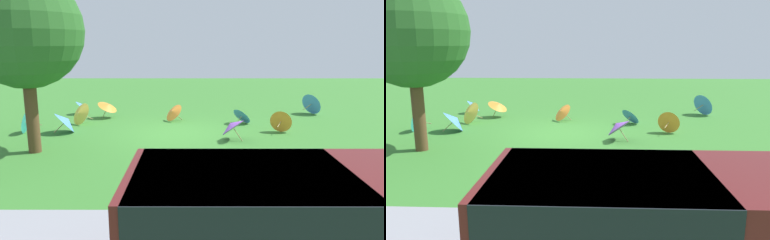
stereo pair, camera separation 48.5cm
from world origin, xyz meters
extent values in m
plane|color=#387A2D|center=(0.00, 0.00, 0.00)|extent=(40.00, 40.00, 0.00)
cube|color=#591919|center=(-2.13, 8.02, 0.85)|extent=(4.61, 1.92, 1.35)
cube|color=black|center=(-1.21, 8.02, 1.25)|extent=(2.59, 1.93, 0.55)
cylinder|color=black|center=(-0.52, 7.07, 0.38)|extent=(0.76, 0.22, 0.76)
cylinder|color=brown|center=(3.84, 2.20, 1.21)|extent=(0.34, 0.34, 2.42)
sphere|color=#286023|center=(3.84, 2.20, 3.35)|extent=(3.10, 3.10, 3.10)
cylinder|color=tan|center=(-0.05, -2.09, 0.17)|extent=(0.34, 0.23, 0.34)
cone|color=orange|center=(0.16, -1.96, 0.37)|extent=(0.93, 0.98, 0.68)
sphere|color=tan|center=(0.20, -1.93, 0.42)|extent=(0.06, 0.06, 0.05)
cylinder|color=tan|center=(-2.37, -1.43, 0.15)|extent=(0.28, 0.22, 0.29)
cone|color=#4C8CE5|center=(-2.54, -1.56, 0.33)|extent=(0.93, 0.96, 0.67)
sphere|color=tan|center=(-2.58, -1.60, 0.38)|extent=(0.06, 0.06, 0.05)
cylinder|color=tan|center=(2.99, -2.66, 0.23)|extent=(0.25, 0.12, 0.45)
cone|color=orange|center=(2.84, -2.60, 0.52)|extent=(1.02, 1.03, 0.53)
sphere|color=tan|center=(2.81, -2.58, 0.59)|extent=(0.06, 0.05, 0.05)
cylinder|color=tan|center=(-2.04, 0.98, 0.20)|extent=(0.30, 0.17, 0.41)
cone|color=purple|center=(-1.85, 0.88, 0.47)|extent=(1.08, 1.11, 0.67)
sphere|color=tan|center=(-1.80, 0.86, 0.55)|extent=(0.06, 0.06, 0.05)
cylinder|color=tan|center=(-5.54, -3.30, 0.34)|extent=(0.45, 0.33, 0.22)
cone|color=#4C8CE5|center=(-5.82, -3.50, 0.47)|extent=(0.96, 1.06, 0.94)
sphere|color=tan|center=(-5.89, -3.55, 0.50)|extent=(0.06, 0.06, 0.05)
cylinder|color=tan|center=(3.94, 0.01, 0.19)|extent=(0.34, 0.19, 0.33)
cone|color=#4C8CE5|center=(3.71, -0.11, 0.41)|extent=(1.08, 1.15, 0.82)
sphere|color=tan|center=(3.65, -0.14, 0.48)|extent=(0.06, 0.06, 0.05)
cylinder|color=tan|center=(-3.56, 0.06, 0.32)|extent=(0.24, 0.46, 0.12)
cone|color=orange|center=(-3.69, -0.22, 0.38)|extent=(0.79, 0.56, 0.76)
sphere|color=tan|center=(-3.71, -0.28, 0.39)|extent=(0.05, 0.05, 0.04)
cylinder|color=tan|center=(4.81, -0.04, 0.32)|extent=(0.53, 0.07, 0.13)
cone|color=teal|center=(5.13, -0.01, 0.39)|extent=(0.33, 0.79, 0.78)
sphere|color=tan|center=(5.19, 0.00, 0.40)|extent=(0.05, 0.04, 0.04)
cylinder|color=tan|center=(3.44, -1.62, 0.26)|extent=(0.35, 0.37, 0.28)
cone|color=yellow|center=(3.64, -1.40, 0.42)|extent=(1.01, 1.00, 0.83)
sphere|color=tan|center=(3.68, -1.36, 0.45)|extent=(0.06, 0.06, 0.05)
cylinder|color=tan|center=(4.32, -3.40, 0.17)|extent=(0.31, 0.12, 0.33)
cone|color=#4C8CE5|center=(4.14, -3.45, 0.37)|extent=(0.73, 0.79, 0.54)
sphere|color=tan|center=(4.10, -3.47, 0.42)|extent=(0.06, 0.05, 0.05)
camera|label=1|loc=(-0.62, 12.11, 3.01)|focal=34.14mm
camera|label=2|loc=(-1.10, 12.10, 3.01)|focal=34.14mm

